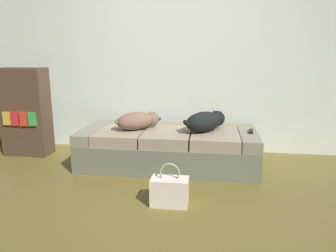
{
  "coord_description": "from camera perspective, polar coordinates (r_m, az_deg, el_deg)",
  "views": [
    {
      "loc": [
        0.47,
        -2.35,
        1.28
      ],
      "look_at": [
        0.0,
        1.08,
        0.47
      ],
      "focal_mm": 33.77,
      "sensor_mm": 36.0,
      "label": 1
    }
  ],
  "objects": [
    {
      "name": "ground_plane",
      "position": [
        2.72,
        -3.2,
        -15.01
      ],
      "size": [
        10.0,
        10.0,
        0.0
      ],
      "primitive_type": "plane",
      "color": "brown"
    },
    {
      "name": "back_wall",
      "position": [
        4.18,
        1.39,
        14.76
      ],
      "size": [
        6.4,
        0.1,
        2.8
      ],
      "primitive_type": "cube",
      "color": "silver",
      "rests_on": "ground"
    },
    {
      "name": "couch",
      "position": [
        3.67,
        0.11,
        -3.83
      ],
      "size": [
        1.98,
        0.9,
        0.42
      ],
      "color": "#6B6F5A",
      "rests_on": "ground"
    },
    {
      "name": "dog_tan",
      "position": [
        3.61,
        -5.4,
        1.0
      ],
      "size": [
        0.53,
        0.47,
        0.2
      ],
      "color": "#7F5C4A",
      "rests_on": "couch"
    },
    {
      "name": "dog_dark",
      "position": [
        3.54,
        6.85,
        0.88
      ],
      "size": [
        0.52,
        0.57,
        0.22
      ],
      "color": "black",
      "rests_on": "couch"
    },
    {
      "name": "tv_remote",
      "position": [
        3.59,
        14.74,
        -0.94
      ],
      "size": [
        0.06,
        0.15,
        0.02
      ],
      "primitive_type": "cube",
      "rotation": [
        0.0,
        0.0,
        -0.12
      ],
      "color": "black",
      "rests_on": "couch"
    },
    {
      "name": "handbag",
      "position": [
        2.76,
        0.29,
        -11.64
      ],
      "size": [
        0.32,
        0.18,
        0.38
      ],
      "color": "silver",
      "rests_on": "ground"
    },
    {
      "name": "bookshelf",
      "position": [
        4.36,
        -24.28,
        2.31
      ],
      "size": [
        0.56,
        0.3,
        1.1
      ],
      "color": "#4E3929",
      "rests_on": "ground"
    }
  ]
}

